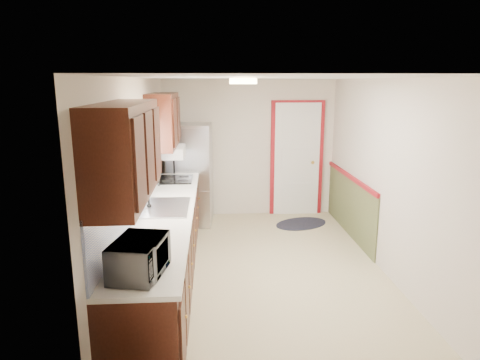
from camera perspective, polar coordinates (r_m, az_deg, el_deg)
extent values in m
cube|color=tan|center=(5.52, 3.41, -12.26)|extent=(3.20, 5.20, 0.12)
cube|color=white|center=(5.00, 3.79, 13.48)|extent=(3.20, 5.20, 0.12)
cube|color=beige|center=(7.57, 1.22, 4.22)|extent=(3.20, 0.10, 2.40)
cube|color=beige|center=(2.79, 10.18, -11.71)|extent=(3.20, 0.10, 2.40)
cube|color=beige|center=(5.16, -13.17, -0.29)|extent=(0.10, 5.20, 2.40)
cube|color=beige|center=(5.52, 19.23, 0.18)|extent=(0.10, 5.20, 2.40)
cube|color=black|center=(5.06, -9.88, -9.32)|extent=(0.60, 4.00, 0.90)
cube|color=white|center=(4.90, -9.91, -4.23)|extent=(0.63, 4.00, 0.04)
cube|color=#5170C5|center=(4.87, -13.60, -0.92)|extent=(0.02, 4.00, 0.55)
cube|color=black|center=(3.46, -15.05, 3.74)|extent=(0.35, 1.40, 0.75)
cube|color=black|center=(6.12, -10.19, 7.82)|extent=(0.35, 1.20, 0.75)
cube|color=white|center=(4.88, -13.62, 3.97)|extent=(0.02, 1.00, 0.90)
cube|color=#D24027|center=(4.84, -13.31, 8.08)|extent=(0.05, 1.12, 0.24)
cube|color=#B7B7BC|center=(4.99, -9.86, -3.62)|extent=(0.52, 0.82, 0.02)
cube|color=white|center=(6.22, -9.51, 3.75)|extent=(0.45, 0.60, 0.15)
cube|color=maroon|center=(7.69, 7.56, 2.74)|extent=(0.94, 0.05, 2.08)
cube|color=white|center=(7.67, 7.59, 2.71)|extent=(0.80, 0.04, 2.00)
cube|color=#4D542F|center=(6.92, 14.41, -3.40)|extent=(0.02, 2.30, 0.90)
cube|color=maroon|center=(6.80, 14.53, 0.40)|extent=(0.04, 2.30, 0.06)
cylinder|color=#FFD88C|center=(4.77, 0.43, 13.05)|extent=(0.30, 0.30, 0.06)
imported|color=white|center=(3.30, -13.33, -9.54)|extent=(0.37, 0.55, 0.34)
cube|color=#B7B7BC|center=(7.18, -6.63, 0.74)|extent=(0.75, 0.71, 1.68)
cylinder|color=black|center=(6.86, -8.71, -0.63)|extent=(0.02, 0.02, 1.18)
ellipsoid|color=black|center=(7.35, 8.16, -5.78)|extent=(1.10, 0.93, 0.01)
cube|color=black|center=(6.36, -8.54, 0.08)|extent=(0.48, 0.58, 0.02)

